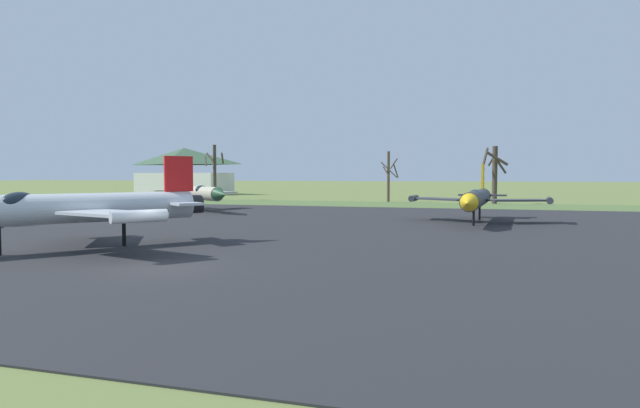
{
  "coord_description": "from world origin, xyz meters",
  "views": [
    {
      "loc": [
        11.78,
        -17.87,
        3.64
      ],
      "look_at": [
        2.71,
        12.88,
        1.88
      ],
      "focal_mm": 29.71,
      "sensor_mm": 36.0,
      "label": 1
    }
  ],
  "objects_px": {
    "jet_fighter_rear_center": "(477,198)",
    "jet_fighter_rear_right": "(193,192)",
    "jet_fighter_front_left": "(60,208)",
    "visitor_building": "(184,171)"
  },
  "relations": [
    {
      "from": "jet_fighter_rear_center",
      "to": "jet_fighter_rear_right",
      "type": "xyz_separation_m",
      "value": [
        -27.08,
        5.64,
        0.04
      ]
    },
    {
      "from": "jet_fighter_front_left",
      "to": "jet_fighter_rear_right",
      "type": "bearing_deg",
      "value": 107.14
    },
    {
      "from": "jet_fighter_rear_center",
      "to": "jet_fighter_rear_right",
      "type": "relative_size",
      "value": 1.1
    },
    {
      "from": "jet_fighter_front_left",
      "to": "jet_fighter_rear_center",
      "type": "xyz_separation_m",
      "value": [
        18.93,
        20.79,
        -0.18
      ]
    },
    {
      "from": "jet_fighter_front_left",
      "to": "jet_fighter_rear_center",
      "type": "distance_m",
      "value": 28.11
    },
    {
      "from": "jet_fighter_rear_center",
      "to": "visitor_building",
      "type": "height_order",
      "value": "visitor_building"
    },
    {
      "from": "jet_fighter_rear_center",
      "to": "jet_fighter_front_left",
      "type": "bearing_deg",
      "value": -132.32
    },
    {
      "from": "jet_fighter_front_left",
      "to": "jet_fighter_rear_right",
      "type": "relative_size",
      "value": 1.06
    },
    {
      "from": "jet_fighter_rear_right",
      "to": "jet_fighter_rear_center",
      "type": "bearing_deg",
      "value": -11.77
    },
    {
      "from": "visitor_building",
      "to": "jet_fighter_rear_center",
      "type": "bearing_deg",
      "value": -42.22
    }
  ]
}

